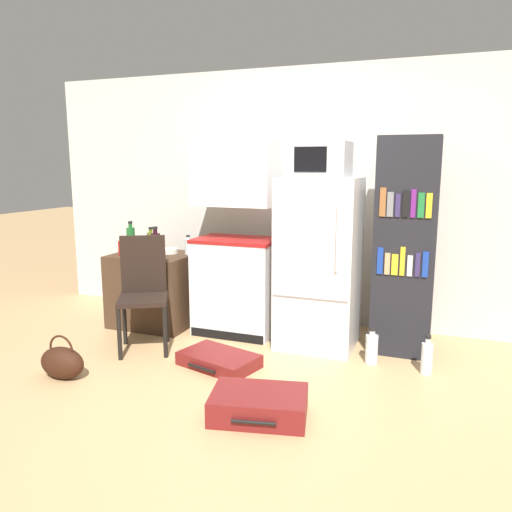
{
  "coord_description": "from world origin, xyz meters",
  "views": [
    {
      "loc": [
        1.13,
        -2.81,
        1.57
      ],
      "look_at": [
        -0.26,
        0.85,
        0.84
      ],
      "focal_mm": 35.0,
      "sensor_mm": 36.0,
      "label": 1
    }
  ],
  "objects_px": {
    "refrigerator": "(319,263)",
    "suitcase_small_flat": "(219,360)",
    "microwave": "(321,160)",
    "bookshelf": "(405,247)",
    "bowl": "(169,251)",
    "water_bottle_front": "(372,348)",
    "bottle_ketchup_red": "(122,248)",
    "kitchen_hutch": "(236,248)",
    "suitcase_large_flat": "(259,405)",
    "water_bottle_middle": "(427,358)",
    "bottle_clear_short": "(188,246)",
    "chair": "(143,284)",
    "side_table": "(155,289)",
    "bottle_green_tall": "(131,238)",
    "bottle_wine_dark": "(156,244)",
    "handbag": "(62,362)",
    "bottle_olive_oil": "(151,242)",
    "bottle_amber_beer": "(136,249)"
  },
  "relations": [
    {
      "from": "bottle_amber_beer",
      "to": "handbag",
      "type": "xyz_separation_m",
      "value": [
        0.09,
        -1.14,
        -0.66
      ]
    },
    {
      "from": "chair",
      "to": "water_bottle_front",
      "type": "distance_m",
      "value": 1.97
    },
    {
      "from": "microwave",
      "to": "suitcase_small_flat",
      "type": "relative_size",
      "value": 0.67
    },
    {
      "from": "bowl",
      "to": "handbag",
      "type": "height_order",
      "value": "bowl"
    },
    {
      "from": "chair",
      "to": "water_bottle_front",
      "type": "xyz_separation_m",
      "value": [
        1.89,
        0.32,
        -0.44
      ]
    },
    {
      "from": "suitcase_large_flat",
      "to": "water_bottle_front",
      "type": "relative_size",
      "value": 2.25
    },
    {
      "from": "refrigerator",
      "to": "bottle_ketchup_red",
      "type": "distance_m",
      "value": 1.9
    },
    {
      "from": "suitcase_small_flat",
      "to": "kitchen_hutch",
      "type": "bearing_deg",
      "value": 118.72
    },
    {
      "from": "bookshelf",
      "to": "suitcase_small_flat",
      "type": "xyz_separation_m",
      "value": [
        -1.3,
        -0.86,
        -0.84
      ]
    },
    {
      "from": "side_table",
      "to": "chair",
      "type": "bearing_deg",
      "value": -65.91
    },
    {
      "from": "microwave",
      "to": "bookshelf",
      "type": "height_order",
      "value": "bookshelf"
    },
    {
      "from": "bottle_wine_dark",
      "to": "bottle_green_tall",
      "type": "bearing_deg",
      "value": 153.03
    },
    {
      "from": "side_table",
      "to": "bottle_green_tall",
      "type": "xyz_separation_m",
      "value": [
        -0.32,
        0.09,
        0.48
      ]
    },
    {
      "from": "kitchen_hutch",
      "to": "suitcase_large_flat",
      "type": "height_order",
      "value": "kitchen_hutch"
    },
    {
      "from": "microwave",
      "to": "bowl",
      "type": "height_order",
      "value": "microwave"
    },
    {
      "from": "bottle_olive_oil",
      "to": "bottle_ketchup_red",
      "type": "bearing_deg",
      "value": -125.12
    },
    {
      "from": "bottle_olive_oil",
      "to": "bowl",
      "type": "bearing_deg",
      "value": 3.4
    },
    {
      "from": "microwave",
      "to": "handbag",
      "type": "xyz_separation_m",
      "value": [
        -1.59,
        -1.37,
        -1.48
      ]
    },
    {
      "from": "bottle_green_tall",
      "to": "chair",
      "type": "distance_m",
      "value": 0.92
    },
    {
      "from": "water_bottle_front",
      "to": "water_bottle_middle",
      "type": "distance_m",
      "value": 0.42
    },
    {
      "from": "side_table",
      "to": "refrigerator",
      "type": "relative_size",
      "value": 0.53
    },
    {
      "from": "bottle_clear_short",
      "to": "bottle_wine_dark",
      "type": "bearing_deg",
      "value": -132.61
    },
    {
      "from": "bowl",
      "to": "bottle_wine_dark",
      "type": "bearing_deg",
      "value": -94.3
    },
    {
      "from": "side_table",
      "to": "bottle_clear_short",
      "type": "relative_size",
      "value": 4.12
    },
    {
      "from": "water_bottle_middle",
      "to": "bottle_wine_dark",
      "type": "bearing_deg",
      "value": 175.55
    },
    {
      "from": "kitchen_hutch",
      "to": "water_bottle_middle",
      "type": "xyz_separation_m",
      "value": [
        1.72,
        -0.38,
        -0.68
      ]
    },
    {
      "from": "bookshelf",
      "to": "bottle_wine_dark",
      "type": "xyz_separation_m",
      "value": [
        -2.23,
        -0.24,
        -0.07
      ]
    },
    {
      "from": "bowl",
      "to": "water_bottle_front",
      "type": "distance_m",
      "value": 2.14
    },
    {
      "from": "bottle_olive_oil",
      "to": "water_bottle_middle",
      "type": "bearing_deg",
      "value": -8.45
    },
    {
      "from": "bottle_amber_beer",
      "to": "bottle_ketchup_red",
      "type": "bearing_deg",
      "value": 165.52
    },
    {
      "from": "kitchen_hutch",
      "to": "chair",
      "type": "bearing_deg",
      "value": -132.66
    },
    {
      "from": "refrigerator",
      "to": "suitcase_small_flat",
      "type": "distance_m",
      "value": 1.18
    },
    {
      "from": "chair",
      "to": "handbag",
      "type": "xyz_separation_m",
      "value": [
        -0.21,
        -0.78,
        -0.44
      ]
    },
    {
      "from": "bottle_clear_short",
      "to": "water_bottle_front",
      "type": "xyz_separation_m",
      "value": [
        1.83,
        -0.37,
        -0.66
      ]
    },
    {
      "from": "kitchen_hutch",
      "to": "water_bottle_front",
      "type": "height_order",
      "value": "kitchen_hutch"
    },
    {
      "from": "water_bottle_front",
      "to": "refrigerator",
      "type": "bearing_deg",
      "value": 152.16
    },
    {
      "from": "bottle_olive_oil",
      "to": "refrigerator",
      "type": "bearing_deg",
      "value": -2.25
    },
    {
      "from": "kitchen_hutch",
      "to": "water_bottle_middle",
      "type": "relative_size",
      "value": 5.77
    },
    {
      "from": "bottle_green_tall",
      "to": "bottle_amber_beer",
      "type": "bearing_deg",
      "value": -48.73
    },
    {
      "from": "microwave",
      "to": "water_bottle_middle",
      "type": "bearing_deg",
      "value": -19.26
    },
    {
      "from": "kitchen_hutch",
      "to": "microwave",
      "type": "height_order",
      "value": "kitchen_hutch"
    },
    {
      "from": "chair",
      "to": "handbag",
      "type": "bearing_deg",
      "value": -133.97
    },
    {
      "from": "bottle_clear_short",
      "to": "refrigerator",
      "type": "bearing_deg",
      "value": -4.39
    },
    {
      "from": "bottle_clear_short",
      "to": "water_bottle_middle",
      "type": "distance_m",
      "value": 2.38
    },
    {
      "from": "microwave",
      "to": "bottle_wine_dark",
      "type": "distance_m",
      "value": 1.73
    },
    {
      "from": "bottle_wine_dark",
      "to": "water_bottle_middle",
      "type": "height_order",
      "value": "bottle_wine_dark"
    },
    {
      "from": "bookshelf",
      "to": "chair",
      "type": "xyz_separation_m",
      "value": [
        -2.08,
        -0.7,
        -0.33
      ]
    },
    {
      "from": "bottle_amber_beer",
      "to": "suitcase_large_flat",
      "type": "relative_size",
      "value": 0.29
    },
    {
      "from": "microwave",
      "to": "bottle_green_tall",
      "type": "height_order",
      "value": "microwave"
    },
    {
      "from": "bottle_ketchup_red",
      "to": "refrigerator",
      "type": "bearing_deg",
      "value": 5.32
    }
  ]
}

